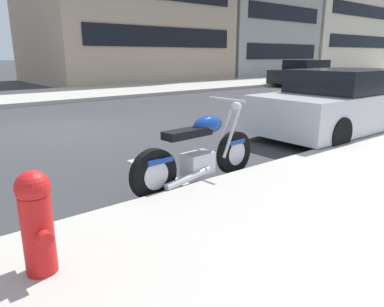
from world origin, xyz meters
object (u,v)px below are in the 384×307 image
at_px(parked_motorcycle, 199,154).
at_px(fire_hydrant, 37,220).
at_px(parked_car_mid_block, 341,103).
at_px(car_opposite_curb, 305,73).

bearing_deg(parked_motorcycle, fire_hydrant, -161.32).
height_order(parked_car_mid_block, car_opposite_curb, car_opposite_curb).
bearing_deg(fire_hydrant, parked_motorcycle, 22.64).
bearing_deg(car_opposite_curb, fire_hydrant, 29.74).
distance_m(parked_car_mid_block, car_opposite_curb, 13.71).
bearing_deg(fire_hydrant, car_opposite_curb, 28.95).
relative_size(car_opposite_curb, fire_hydrant, 6.04).
bearing_deg(parked_motorcycle, parked_car_mid_block, 3.23).
xyz_separation_m(parked_car_mid_block, fire_hydrant, (-6.80, -1.53, -0.11)).
distance_m(car_opposite_curb, fire_hydrant, 20.26).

